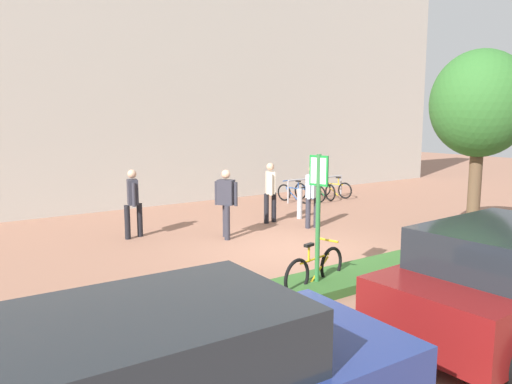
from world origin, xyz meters
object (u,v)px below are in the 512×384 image
bike_at_sign (315,270)px  person_casual_tan (270,189)px  parking_sign_post (318,202)px  person_shirt_white (312,192)px  person_suited_dark (133,199)px  person_suited_navy (226,199)px  car_maroon_wagon (506,279)px  tree_sidewalk (480,105)px  bollard_steel (300,204)px  bike_rack_cluster (316,190)px

bike_at_sign → person_casual_tan: person_casual_tan is taller
parking_sign_post → person_shirt_white: 5.03m
person_casual_tan → person_suited_dark: (-3.89, 0.47, 0.00)m
person_suited_navy → car_maroon_wagon: person_suited_navy is taller
tree_sidewalk → person_suited_dark: 8.37m
car_maroon_wagon → bollard_steel: bearing=70.5°
bike_rack_cluster → bollard_steel: bearing=-139.3°
person_casual_tan → car_maroon_wagon: person_casual_tan is taller
person_suited_navy → bike_at_sign: bearing=-99.6°
parking_sign_post → bike_rack_cluster: parking_sign_post is taller
person_suited_dark → car_maroon_wagon: size_ratio=0.39×
person_shirt_white → person_casual_tan: size_ratio=1.00×
person_suited_navy → person_casual_tan: size_ratio=1.00×
tree_sidewalk → person_suited_navy: 6.19m
person_suited_navy → bike_rack_cluster: bearing=28.8°
tree_sidewalk → person_casual_tan: 5.84m
bike_at_sign → person_casual_tan: bearing=61.4°
bike_at_sign → person_casual_tan: size_ratio=0.96×
person_shirt_white → bike_at_sign: bearing=-130.7°
person_casual_tan → person_suited_dark: bearing=173.1°
parking_sign_post → bollard_steel: parking_sign_post is taller
person_casual_tan → bollard_steel: bearing=-2.1°
bike_rack_cluster → car_maroon_wagon: (-5.44, -10.09, 0.41)m
bike_rack_cluster → person_casual_tan: size_ratio=1.55×
tree_sidewalk → bollard_steel: (-0.97, 4.95, -2.80)m
tree_sidewalk → person_suited_navy: size_ratio=2.60×
person_suited_navy → person_casual_tan: same height
person_shirt_white → person_suited_dark: 4.72m
tree_sidewalk → person_shirt_white: size_ratio=2.60×
parking_sign_post → bike_rack_cluster: size_ratio=0.89×
tree_sidewalk → bollard_steel: tree_sidewalk is taller
person_casual_tan → person_suited_dark: 3.92m
tree_sidewalk → car_maroon_wagon: bearing=-142.8°
bike_rack_cluster → person_suited_dark: 7.88m
bike_rack_cluster → person_casual_tan: (-3.75, -2.28, 0.64)m
person_shirt_white → car_maroon_wagon: size_ratio=0.39×
tree_sidewalk → person_suited_navy: bearing=134.7°
tree_sidewalk → bollard_steel: bearing=101.1°
bike_at_sign → person_suited_dark: size_ratio=0.96×
bollard_steel → person_shirt_white: bearing=-114.8°
bike_rack_cluster → person_suited_dark: person_suited_dark is taller
parking_sign_post → bike_rack_cluster: bearing=48.5°
person_shirt_white → car_maroon_wagon: 6.96m
tree_sidewalk → bike_rack_cluster: tree_sidewalk is taller
bike_rack_cluster → person_suited_navy: 6.61m
person_suited_dark → tree_sidewalk: bearing=-42.7°
person_suited_dark → person_suited_navy: bearing=-36.1°
car_maroon_wagon → person_shirt_white: bearing=71.5°
bollard_steel → car_maroon_wagon: size_ratio=0.21×
bike_rack_cluster → person_suited_dark: size_ratio=1.55×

